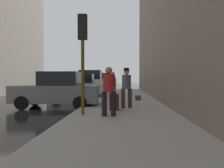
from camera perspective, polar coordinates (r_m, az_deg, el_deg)
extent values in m
cube|color=gray|center=(11.12, 2.77, -5.86)|extent=(4.00, 40.00, 0.15)
cube|color=slate|center=(12.76, -12.73, -2.19)|extent=(4.21, 1.87, 0.84)
cube|color=black|center=(12.68, -11.88, 1.18)|extent=(1.90, 1.58, 0.70)
cylinder|color=black|center=(14.06, -17.16, -3.41)|extent=(0.64, 0.22, 0.64)
cylinder|color=black|center=(12.34, -19.98, -4.08)|extent=(0.64, 0.22, 0.64)
cylinder|color=black|center=(13.41, -6.05, -3.58)|extent=(0.64, 0.22, 0.64)
cylinder|color=black|center=(11.60, -7.35, -4.35)|extent=(0.64, 0.22, 0.64)
cube|color=#B7BABF|center=(18.69, -7.84, -1.07)|extent=(4.24, 1.94, 0.84)
cube|color=black|center=(18.65, -7.24, 1.23)|extent=(1.93, 1.61, 0.70)
cylinder|color=black|center=(19.87, -11.32, -2.01)|extent=(0.65, 0.24, 0.64)
cylinder|color=black|center=(18.08, -12.57, -2.34)|extent=(0.65, 0.24, 0.64)
cylinder|color=black|center=(19.46, -3.44, -2.06)|extent=(0.65, 0.24, 0.64)
cylinder|color=black|center=(17.63, -3.91, -2.41)|extent=(0.65, 0.24, 0.64)
cube|color=silver|center=(24.47, -5.39, -0.20)|extent=(4.65, 1.98, 1.10)
cube|color=black|center=(24.44, -4.93, 2.10)|extent=(2.12, 1.63, 0.90)
cylinder|color=black|center=(25.68, -8.34, -1.25)|extent=(0.65, 0.24, 0.64)
cylinder|color=black|center=(23.89, -9.30, -1.45)|extent=(0.65, 0.24, 0.64)
cylinder|color=black|center=(25.20, -1.69, -1.29)|extent=(0.65, 0.24, 0.64)
cylinder|color=black|center=(23.38, -2.15, -1.49)|extent=(0.65, 0.24, 0.64)
cube|color=#193828|center=(30.33, -3.87, -0.15)|extent=(4.23, 1.92, 0.84)
cube|color=black|center=(30.30, -3.50, 1.27)|extent=(1.92, 1.60, 0.70)
cylinder|color=black|center=(31.46, -6.12, -0.78)|extent=(0.64, 0.23, 0.64)
cylinder|color=black|center=(29.65, -6.72, -0.91)|extent=(0.64, 0.23, 0.64)
cylinder|color=black|center=(31.12, -1.16, -0.79)|extent=(0.64, 0.23, 0.64)
cylinder|color=black|center=(29.28, -1.45, -0.93)|extent=(0.64, 0.23, 0.64)
cube|color=black|center=(36.56, -2.79, 0.30)|extent=(4.63, 1.90, 1.10)
cube|color=black|center=(36.53, -2.48, 1.84)|extent=(2.09, 1.59, 0.90)
cylinder|color=black|center=(37.67, -4.91, -0.43)|extent=(0.64, 0.23, 0.64)
cylinder|color=black|center=(35.85, -5.32, -0.52)|extent=(0.64, 0.23, 0.64)
cylinder|color=black|center=(37.36, -0.36, -0.44)|extent=(0.64, 0.23, 0.64)
cylinder|color=black|center=(35.53, -0.55, -0.53)|extent=(0.64, 0.23, 0.64)
cube|color=brown|center=(41.69, -2.15, 0.43)|extent=(4.65, 1.97, 1.10)
cube|color=black|center=(41.67, -1.87, 1.77)|extent=(2.12, 1.62, 0.90)
cylinder|color=black|center=(42.72, -4.09, -0.22)|extent=(0.65, 0.24, 0.64)
cylinder|color=black|center=(40.88, -4.31, -0.29)|extent=(0.65, 0.24, 0.64)
cylinder|color=black|center=(42.57, -0.07, -0.23)|extent=(0.65, 0.24, 0.64)
cylinder|color=black|center=(40.73, -0.11, -0.30)|extent=(0.65, 0.24, 0.64)
cylinder|color=red|center=(17.83, -2.34, -2.03)|extent=(0.22, 0.22, 0.55)
sphere|color=red|center=(17.81, -2.35, -0.97)|extent=(0.20, 0.20, 0.20)
cylinder|color=red|center=(17.84, -2.86, -1.94)|extent=(0.10, 0.09, 0.09)
cylinder|color=red|center=(17.81, -1.83, -1.94)|extent=(0.10, 0.09, 0.09)
cylinder|color=#514C0F|center=(9.04, -6.72, 4.39)|extent=(0.12, 0.12, 3.60)
cube|color=black|center=(9.21, -6.74, 12.80)|extent=(0.32, 0.24, 0.90)
sphere|color=red|center=(9.40, -6.61, 14.32)|extent=(0.14, 0.14, 0.14)
sphere|color=yellow|center=(9.34, -6.61, 12.64)|extent=(0.14, 0.14, 0.14)
sphere|color=green|center=(9.29, -6.60, 10.95)|extent=(0.14, 0.14, 0.14)
cylinder|color=#333338|center=(11.15, 4.12, -3.26)|extent=(0.22, 0.22, 0.85)
cylinder|color=#333338|center=(11.06, 2.52, -3.29)|extent=(0.22, 0.22, 0.85)
cylinder|color=#4C5156|center=(11.07, 3.33, 0.52)|extent=(0.49, 0.49, 0.62)
sphere|color=beige|center=(11.07, 3.33, 2.74)|extent=(0.24, 0.24, 0.24)
cylinder|color=black|center=(11.07, 3.33, 3.12)|extent=(0.34, 0.34, 0.02)
cylinder|color=black|center=(11.07, 3.33, 3.43)|extent=(0.23, 0.23, 0.11)
cylinder|color=black|center=(18.37, 0.65, -1.46)|extent=(0.19, 0.19, 0.85)
cylinder|color=black|center=(18.36, -0.34, -1.46)|extent=(0.19, 0.19, 0.85)
cylinder|color=black|center=(18.34, 0.16, 0.83)|extent=(0.43, 0.43, 0.62)
sphere|color=tan|center=(18.34, 0.16, 2.18)|extent=(0.24, 0.24, 0.24)
cylinder|color=black|center=(18.34, 0.16, 2.40)|extent=(0.34, 0.34, 0.02)
cylinder|color=black|center=(18.35, 0.16, 2.59)|extent=(0.23, 0.23, 0.11)
cylinder|color=black|center=(8.67, 0.33, -4.57)|extent=(0.21, 0.21, 0.85)
cylinder|color=black|center=(8.64, -1.78, -4.59)|extent=(0.21, 0.21, 0.85)
cylinder|color=#A51E23|center=(8.61, -0.73, 0.29)|extent=(0.46, 0.46, 0.62)
sphere|color=#997051|center=(8.61, -0.73, 3.15)|extent=(0.24, 0.24, 0.24)
cylinder|color=#728CB2|center=(15.13, 0.60, -2.05)|extent=(0.22, 0.22, 0.85)
cylinder|color=#728CB2|center=(15.06, -0.58, -2.07)|extent=(0.22, 0.22, 0.85)
cylinder|color=black|center=(15.07, 0.01, 0.73)|extent=(0.49, 0.49, 0.62)
sphere|color=beige|center=(15.07, 0.01, 2.37)|extent=(0.24, 0.24, 0.24)
cube|color=#591414|center=(10.35, 0.53, -4.08)|extent=(0.38, 0.57, 0.68)
cylinder|color=#333333|center=(10.32, 0.53, -1.20)|extent=(0.02, 0.02, 0.36)
cube|color=#472D19|center=(15.11, 5.95, -3.15)|extent=(0.32, 0.44, 0.28)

